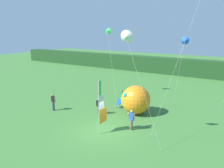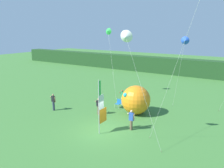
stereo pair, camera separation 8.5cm
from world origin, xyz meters
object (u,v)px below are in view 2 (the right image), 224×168
object	(u,v)px
person_near_banner	(122,97)
person_mid_field	(98,106)
inflatable_balloon	(136,100)
kite_white_delta_1	(126,37)
kite_blue_delta_0	(185,41)
kite_green_delta_4	(108,32)
banner_flag	(101,108)
person_far_right	(131,119)
person_far_left	(53,102)
folding_chair	(119,103)

from	to	relation	value
person_near_banner	person_mid_field	xyz separation A→B (m)	(-0.42, -3.73, -0.03)
inflatable_balloon	kite_white_delta_1	size ratio (longest dim) A/B	0.35
person_near_banner	kite_blue_delta_0	bearing A→B (deg)	16.78
kite_blue_delta_0	kite_white_delta_1	bearing A→B (deg)	-100.19
person_mid_field	kite_green_delta_4	size ratio (longest dim) A/B	0.20
banner_flag	person_far_right	size ratio (longest dim) A/B	2.55
kite_white_delta_1	person_far_right	bearing A→B (deg)	101.75
person_mid_field	inflatable_balloon	bearing A→B (deg)	35.56
person_far_left	person_far_right	bearing A→B (deg)	0.46
person_far_left	person_far_right	world-z (taller)	person_far_left
folding_chair	person_near_banner	bearing A→B (deg)	99.28
person_near_banner	kite_green_delta_4	xyz separation A→B (m)	(-3.42, 2.48, 6.72)
inflatable_balloon	person_far_right	bearing A→B (deg)	-68.34
person_near_banner	person_far_right	bearing A→B (deg)	-53.41
person_far_right	kite_blue_delta_0	distance (m)	9.24
kite_blue_delta_0	person_far_right	bearing A→B (deg)	-105.43
person_near_banner	inflatable_balloon	xyz separation A→B (m)	(2.44, -1.68, 0.51)
person_far_right	kite_blue_delta_0	world-z (taller)	kite_blue_delta_0
person_mid_field	folding_chair	xyz separation A→B (m)	(0.59, 2.68, -0.33)
folding_chair	inflatable_balloon	bearing A→B (deg)	-15.53
kite_green_delta_4	person_far_right	bearing A→B (deg)	-46.48
folding_chair	kite_white_delta_1	world-z (taller)	kite_white_delta_1
inflatable_balloon	folding_chair	size ratio (longest dim) A/B	3.08
banner_flag	kite_green_delta_4	size ratio (longest dim) A/B	0.53
inflatable_balloon	person_far_left	bearing A→B (deg)	-154.09
person_mid_field	banner_flag	bearing A→B (deg)	-50.92
person_mid_field	kite_green_delta_4	world-z (taller)	kite_green_delta_4
person_far_left	kite_white_delta_1	size ratio (longest dim) A/B	0.22
person_near_banner	kite_blue_delta_0	distance (m)	8.39
person_far_left	folding_chair	xyz separation A→B (m)	(4.99, 4.16, -0.39)
person_far_left	kite_blue_delta_0	distance (m)	13.91
folding_chair	kite_green_delta_4	xyz separation A→B (m)	(-3.59, 3.53, 7.08)
banner_flag	kite_green_delta_4	distance (m)	12.12
inflatable_balloon	kite_white_delta_1	xyz separation A→B (m)	(1.73, -5.16, 5.96)
banner_flag	kite_blue_delta_0	xyz separation A→B (m)	(3.64, 8.51, 4.74)
inflatable_balloon	kite_blue_delta_0	bearing A→B (deg)	46.16
person_far_left	kite_green_delta_4	distance (m)	10.29
inflatable_balloon	kite_green_delta_4	bearing A→B (deg)	144.64
person_far_right	folding_chair	world-z (taller)	person_far_right
inflatable_balloon	kite_green_delta_4	world-z (taller)	kite_green_delta_4
person_far_right	kite_white_delta_1	bearing A→B (deg)	-78.25
person_far_right	kite_green_delta_4	bearing A→B (deg)	133.52
banner_flag	person_near_banner	world-z (taller)	banner_flag
person_near_banner	folding_chair	bearing A→B (deg)	-80.72
person_near_banner	inflatable_balloon	world-z (taller)	inflatable_balloon
person_far_right	banner_flag	bearing A→B (deg)	-136.56
person_far_left	person_near_banner	bearing A→B (deg)	47.22
banner_flag	person_near_banner	bearing A→B (deg)	106.97
person_far_right	person_near_banner	bearing A→B (deg)	126.59
banner_flag	person_far_right	xyz separation A→B (m)	(1.74, 1.65, -1.15)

